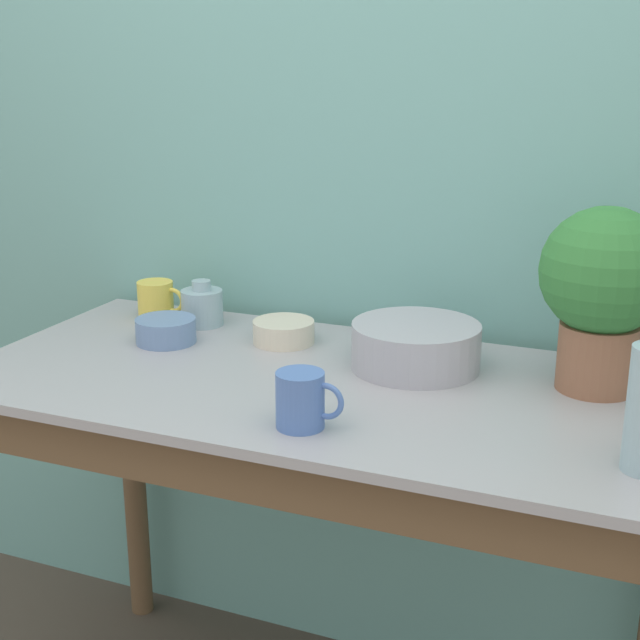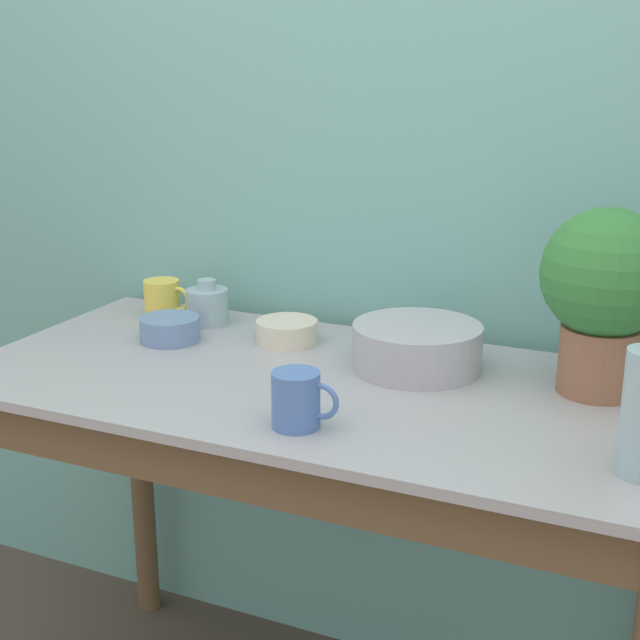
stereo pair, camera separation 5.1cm
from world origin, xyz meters
The scene contains 9 objects.
wall_back centered at (0.00, 0.75, 1.20)m, with size 6.00×0.05×2.40m.
counter_table centered at (0.00, 0.32, 0.72)m, with size 1.42×0.69×0.89m.
potted_plant centered at (0.50, 0.49, 1.09)m, with size 0.24×0.24×0.35m.
bowl_wash_large centered at (0.15, 0.48, 0.93)m, with size 0.26×0.26×0.09m.
bottle_short centered at (-0.39, 0.58, 0.93)m, with size 0.10×0.10×0.11m.
mug_yellow centered at (-0.52, 0.58, 0.93)m, with size 0.12×0.09×0.09m.
mug_blue centered at (0.06, 0.12, 0.94)m, with size 0.12×0.08×0.10m.
bowl_small_cream centered at (-0.16, 0.53, 0.91)m, with size 0.14×0.14×0.05m.
bowl_small_blue centered at (-0.40, 0.43, 0.91)m, with size 0.13×0.13×0.05m.
Camera 2 is at (0.67, -1.15, 1.50)m, focal length 50.00 mm.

